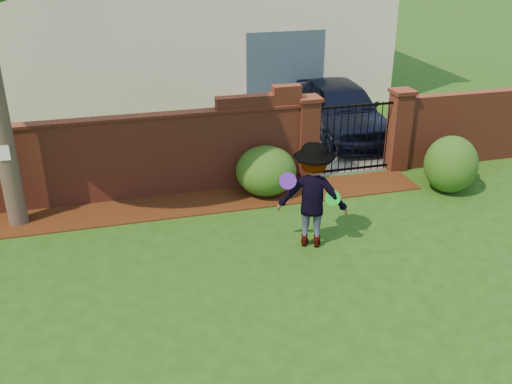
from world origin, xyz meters
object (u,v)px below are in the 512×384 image
object	(u,v)px
frisbee_purple	(288,181)
frisbee_green	(333,198)
car	(344,111)
man	(312,196)

from	to	relation	value
frisbee_purple	frisbee_green	xyz separation A→B (m)	(0.76, -0.14, -0.34)
car	man	size ratio (longest dim) A/B	2.26
frisbee_green	car	bearing A→B (deg)	64.97
frisbee_green	man	bearing A→B (deg)	143.12
car	frisbee_purple	bearing A→B (deg)	-120.10
car	man	bearing A→B (deg)	-116.55
frisbee_purple	frisbee_green	distance (m)	0.84
man	frisbee_purple	size ratio (longest dim) A/B	6.61
frisbee_purple	frisbee_green	bearing A→B (deg)	-10.61
frisbee_purple	man	bearing A→B (deg)	8.83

